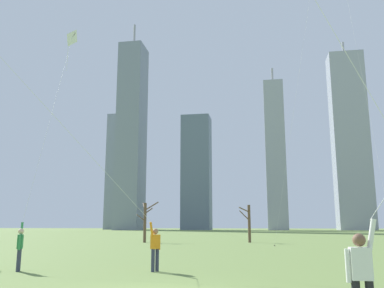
# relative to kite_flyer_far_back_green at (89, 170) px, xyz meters

# --- Properties ---
(kite_flyer_far_back_green) EXTENTS (8.67, 8.88, 12.72)m
(kite_flyer_far_back_green) POSITION_rel_kite_flyer_far_back_green_xyz_m (0.00, 0.00, 0.00)
(kite_flyer_far_back_green) COLOR #33384C
(kite_flyer_far_back_green) RESTS_ON ground
(kite_flyer_foreground_right_white) EXTENTS (3.23, 9.67, 14.64)m
(kite_flyer_foreground_right_white) POSITION_rel_kite_flyer_far_back_green_xyz_m (-3.84, 3.05, -0.08)
(kite_flyer_foreground_right_white) COLOR #33384C
(kite_flyer_foreground_right_white) RESTS_ON ground
(distant_kite_low_near_trees_pink) EXTENTS (4.83, 1.15, 24.87)m
(distant_kite_low_near_trees_pink) POSITION_rel_kite_flyer_far_back_green_xyz_m (10.72, 21.97, 17.41)
(distant_kite_low_near_trees_pink) COLOR pink
(distant_kite_low_near_trees_pink) RESTS_ON ground
(bare_tree_rightmost) EXTENTS (1.17, 2.19, 3.77)m
(bare_tree_rightmost) POSITION_rel_kite_flyer_far_back_green_xyz_m (4.55, 29.40, -1.66)
(bare_tree_rightmost) COLOR brown
(bare_tree_rightmost) RESTS_ON ground
(bare_tree_center) EXTENTS (1.73, 2.44, 4.18)m
(bare_tree_center) POSITION_rel_kite_flyer_far_back_green_xyz_m (-5.84, 27.55, -1.42)
(bare_tree_center) COLOR brown
(bare_tree_center) RESTS_ON ground
(skyline_wide_slab) EXTENTS (8.40, 10.44, 75.19)m
(skyline_wide_slab) POSITION_rel_kite_flyer_far_back_green_xyz_m (-39.44, 123.22, 29.49)
(skyline_wide_slab) COLOR gray
(skyline_wide_slab) RESTS_ON ground
(skyline_mid_tower_right) EXTENTS (10.02, 8.56, 40.31)m
(skyline_mid_tower_right) POSITION_rel_kite_flyer_far_back_green_xyz_m (-17.22, 129.99, 16.46)
(skyline_mid_tower_right) COLOR slate
(skyline_mid_tower_right) RESTS_ON ground
(skyline_tall_tower) EXTENTS (6.79, 9.25, 57.89)m
(skyline_tall_tower) POSITION_rel_kite_flyer_far_back_green_xyz_m (10.54, 131.68, 22.35)
(skyline_tall_tower) COLOR #9EA3AD
(skyline_tall_tower) RESTS_ON ground
(skyline_squat_block) EXTENTS (11.62, 8.96, 66.95)m
(skyline_squat_block) POSITION_rel_kite_flyer_far_back_green_xyz_m (36.19, 133.54, 27.22)
(skyline_squat_block) COLOR #9EA3AD
(skyline_squat_block) RESTS_ON ground
(skyline_mid_tower_left) EXTENTS (6.30, 10.75, 44.97)m
(skyline_mid_tower_left) POSITION_rel_kite_flyer_far_back_green_xyz_m (-50.94, 141.81, 18.80)
(skyline_mid_tower_left) COLOR gray
(skyline_mid_tower_left) RESTS_ON ground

